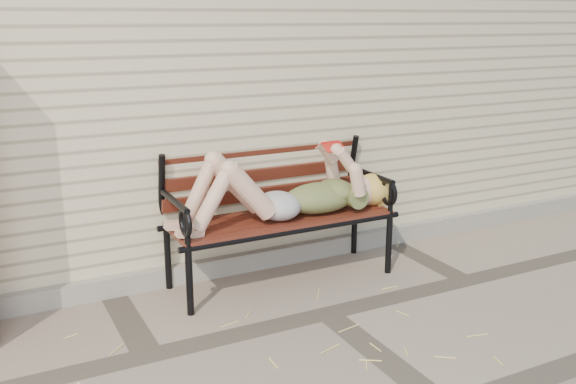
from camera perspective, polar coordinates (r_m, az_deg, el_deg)
ground at (r=4.51m, az=3.48°, el=-10.72°), size 80.00×80.00×0.00m
house_wall at (r=6.82m, az=-9.42°, el=11.12°), size 8.00×4.00×3.00m
foundation_strip at (r=5.27m, az=-1.88°, el=-5.86°), size 8.00×0.10×0.15m
garden_bench at (r=4.91m, az=-1.20°, el=-0.03°), size 1.87×0.74×1.21m
reading_woman at (r=4.77m, az=-0.26°, el=0.04°), size 1.76×0.40×0.56m
straw_scatter at (r=4.06m, az=-2.01°, el=-13.74°), size 2.66×1.48×0.01m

